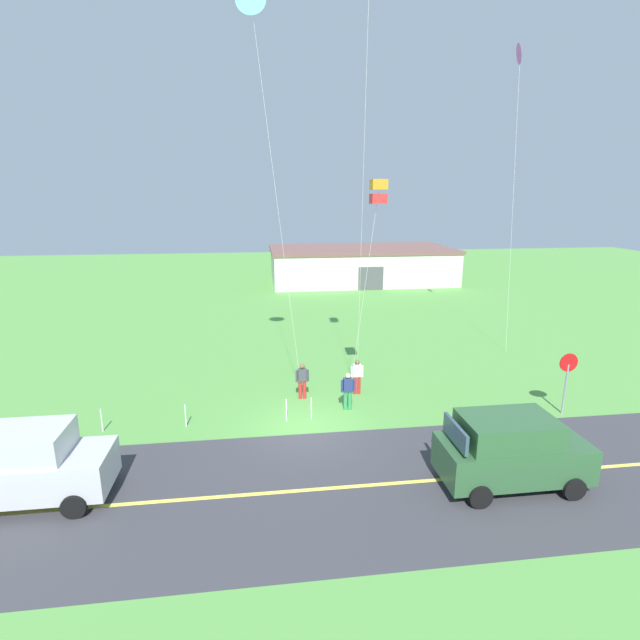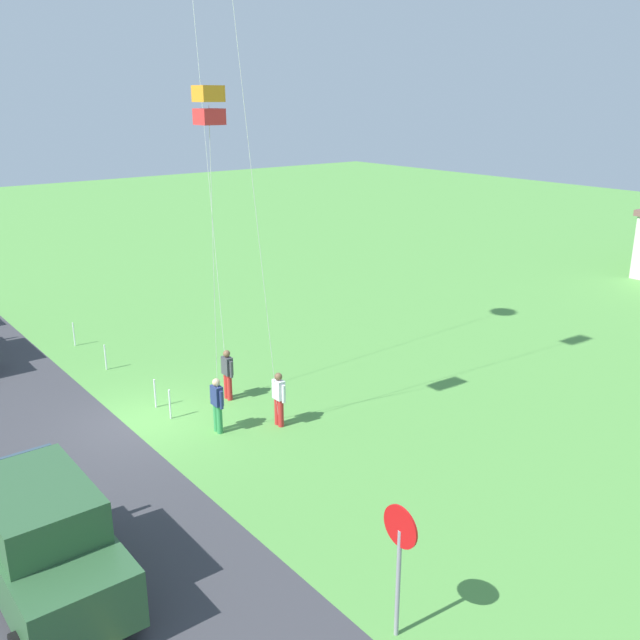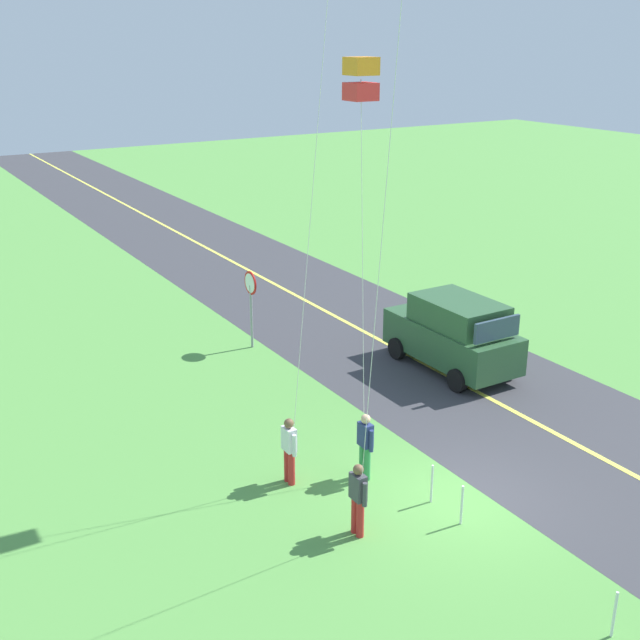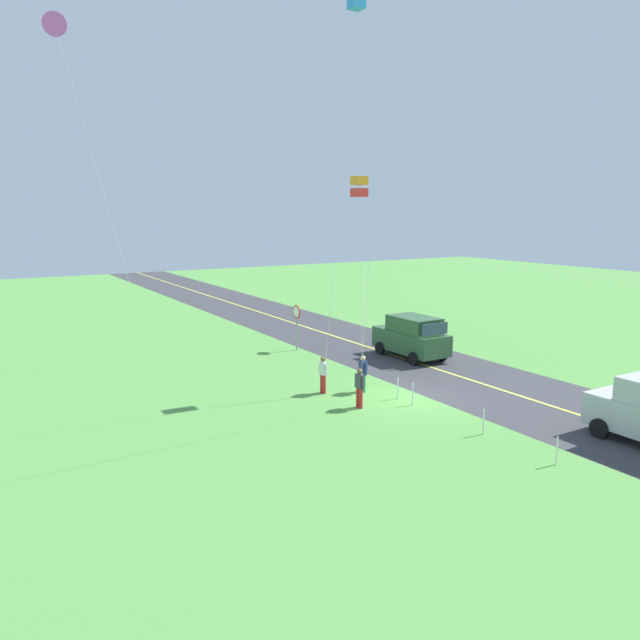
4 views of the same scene
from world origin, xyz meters
TOP-DOWN VIEW (x-y plane):
  - ground_plane at (0.00, 0.00)m, footprint 120.00×120.00m
  - asphalt_road at (0.00, -4.00)m, footprint 120.00×7.00m
  - road_centre_stripe at (0.00, -4.00)m, footprint 120.00×0.16m
  - car_suv_foreground at (5.72, -4.48)m, footprint 4.40×2.12m
  - stop_sign at (10.44, -0.10)m, footprint 0.76×0.08m
  - person_adult_near at (0.09, 2.73)m, footprint 0.58×0.22m
  - person_adult_companion at (2.55, 2.93)m, footprint 0.58×0.22m
  - person_child_watcher at (1.84, 1.36)m, footprint 0.58×0.22m
  - kite_blue_mid at (2.38, 1.51)m, footprint 0.56×1.71m
  - kite_yellow_high at (2.78, 1.00)m, footprint 1.24×0.65m
  - kite_green_far at (13.15, 11.04)m, footprint 1.36×4.05m
  - fence_post_0 at (-7.63, 0.70)m, footprint 0.05×0.05m
  - fence_post_1 at (-4.58, 0.70)m, footprint 0.05×0.05m
  - fence_post_2 at (-0.73, 0.70)m, footprint 0.05×0.05m
  - fence_post_3 at (0.25, 0.70)m, footprint 0.05×0.05m

SIDE VIEW (x-z plane):
  - ground_plane at x=0.00m, z-range -0.10..0.00m
  - asphalt_road at x=0.00m, z-range 0.00..0.00m
  - road_centre_stripe at x=0.00m, z-range 0.00..0.01m
  - fence_post_0 at x=-7.63m, z-range 0.00..0.90m
  - fence_post_1 at x=-4.58m, z-range 0.00..0.90m
  - fence_post_2 at x=-0.73m, z-range 0.00..0.90m
  - fence_post_3 at x=0.25m, z-range 0.00..0.90m
  - person_adult_near at x=0.09m, z-range 0.06..1.66m
  - person_adult_companion at x=2.55m, z-range 0.06..1.66m
  - person_child_watcher at x=1.84m, z-range 0.06..1.66m
  - car_suv_foreground at x=5.72m, z-range 0.03..2.27m
  - stop_sign at x=10.44m, z-range 0.52..3.08m
  - kite_yellow_high at x=2.78m, z-range 4.12..13.27m
  - kite_blue_mid at x=2.38m, z-range 7.70..24.11m
  - kite_green_far at x=13.15m, z-range 7.73..24.52m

